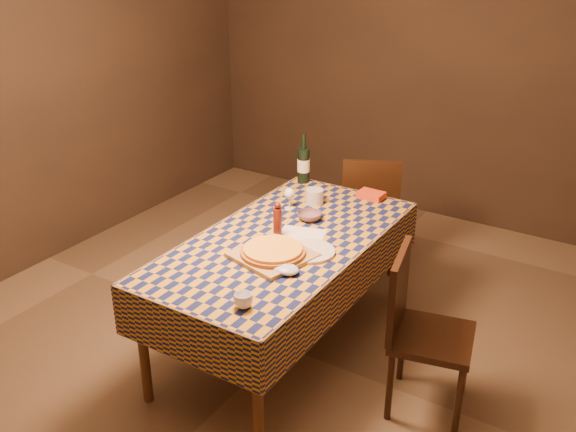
{
  "coord_description": "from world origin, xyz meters",
  "views": [
    {
      "loc": [
        1.82,
        -2.85,
        2.46
      ],
      "look_at": [
        0.0,
        0.05,
        0.9
      ],
      "focal_mm": 40.0,
      "sensor_mm": 36.0,
      "label": 1
    }
  ],
  "objects": [
    {
      "name": "room",
      "position": [
        0.0,
        0.0,
        1.35
      ],
      "size": [
        5.0,
        5.1,
        2.7
      ],
      "color": "brown",
      "rests_on": "ground"
    },
    {
      "name": "pizza",
      "position": [
        0.07,
        -0.22,
        0.81
      ],
      "size": [
        0.48,
        0.48,
        0.04
      ],
      "color": "#9C501A",
      "rests_on": "cutting_board"
    },
    {
      "name": "takeout_container",
      "position": [
        0.17,
        0.84,
        0.79
      ],
      "size": [
        0.18,
        0.13,
        0.04
      ],
      "primitive_type": "cube",
      "rotation": [
        0.0,
        0.0,
        -0.03
      ],
      "color": "red",
      "rests_on": "dining_table"
    },
    {
      "name": "flour_bag",
      "position": [
        0.22,
        -0.33,
        0.79
      ],
      "size": [
        0.19,
        0.17,
        0.04
      ],
      "primitive_type": "ellipsoid",
      "rotation": [
        0.0,
        0.0,
        -0.41
      ],
      "color": "#ACB7DD",
      "rests_on": "dining_table"
    },
    {
      "name": "tumbler",
      "position": [
        0.23,
        -0.72,
        0.81
      ],
      "size": [
        0.11,
        0.11,
        0.07
      ],
      "primitive_type": "imported",
      "rotation": [
        0.0,
        0.0,
        0.23
      ],
      "color": "white",
      "rests_on": "dining_table"
    },
    {
      "name": "deli_tub",
      "position": [
        -0.11,
        0.56,
        0.82
      ],
      "size": [
        0.14,
        0.14,
        0.1
      ],
      "primitive_type": "cylinder",
      "rotation": [
        0.0,
        0.0,
        0.21
      ],
      "color": "silver",
      "rests_on": "dining_table"
    },
    {
      "name": "chair_far",
      "position": [
        -0.01,
        1.22,
        0.52
      ],
      "size": [
        0.56,
        0.56,
        0.93
      ],
      "color": "black",
      "rests_on": "ground"
    },
    {
      "name": "chair_right",
      "position": [
        0.88,
        -0.05,
        0.52
      ],
      "size": [
        0.51,
        0.5,
        0.93
      ],
      "color": "black",
      "rests_on": "ground"
    },
    {
      "name": "wine_bottle",
      "position": [
        -0.38,
        0.86,
        0.9
      ],
      "size": [
        0.12,
        0.12,
        0.36
      ],
      "color": "black",
      "rests_on": "dining_table"
    },
    {
      "name": "dining_table",
      "position": [
        0.0,
        0.0,
        0.69
      ],
      "size": [
        0.94,
        1.84,
        0.77
      ],
      "color": "brown",
      "rests_on": "ground"
    },
    {
      "name": "bowl",
      "position": [
        -0.01,
        0.32,
        0.79
      ],
      "size": [
        0.18,
        0.18,
        0.05
      ],
      "primitive_type": "imported",
      "rotation": [
        0.0,
        0.0,
        -0.19
      ],
      "color": "#674A56",
      "rests_on": "dining_table"
    },
    {
      "name": "cutting_board",
      "position": [
        0.07,
        -0.22,
        0.78
      ],
      "size": [
        0.46,
        0.46,
        0.02
      ],
      "primitive_type": "cube",
      "rotation": [
        0.0,
        0.0,
        -0.25
      ],
      "color": "#9E7E4A",
      "rests_on": "dining_table"
    },
    {
      "name": "flour_patch",
      "position": [
        0.06,
        0.11,
        0.77
      ],
      "size": [
        0.32,
        0.27,
        0.0
      ],
      "primitive_type": "cube",
      "rotation": [
        0.0,
        0.0,
        0.29
      ],
      "color": "silver",
      "rests_on": "dining_table"
    },
    {
      "name": "pepper_mill",
      "position": [
        -0.05,
        0.02,
        0.87
      ],
      "size": [
        0.05,
        0.05,
        0.22
      ],
      "color": "#4B1411",
      "rests_on": "dining_table"
    },
    {
      "name": "wine_glass",
      "position": [
        -0.21,
        0.4,
        0.87
      ],
      "size": [
        0.07,
        0.07,
        0.14
      ],
      "color": "white",
      "rests_on": "dining_table"
    },
    {
      "name": "white_plate",
      "position": [
        0.22,
        -0.07,
        0.78
      ],
      "size": [
        0.35,
        0.35,
        0.02
      ],
      "primitive_type": "cylinder",
      "rotation": [
        0.0,
        0.0,
        -0.24
      ],
      "color": "silver",
      "rests_on": "dining_table"
    }
  ]
}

